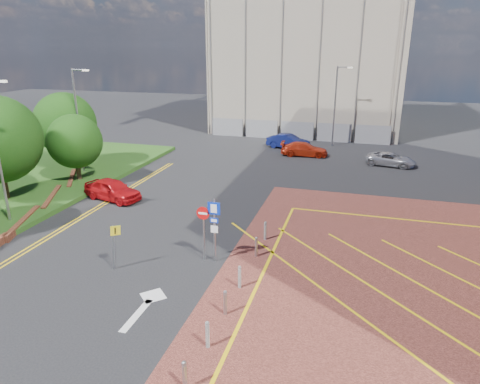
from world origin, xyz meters
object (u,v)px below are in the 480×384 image
at_px(lamp_back, 336,103).
at_px(warning_sign, 114,242).
at_px(tree_c, 75,141).
at_px(car_red_left, 112,190).
at_px(car_silver_back, 391,159).
at_px(lamp_left_far, 78,117).
at_px(sign_cluster, 210,224).
at_px(tree_d, 65,124).
at_px(car_red_back, 304,149).
at_px(car_blue_back, 288,142).

relative_size(lamp_back, warning_sign, 3.57).
relative_size(tree_c, lamp_back, 0.61).
distance_m(car_red_left, car_silver_back, 23.28).
bearing_deg(lamp_left_far, car_silver_back, 21.85).
bearing_deg(sign_cluster, lamp_back, 82.03).
xyz_separation_m(tree_d, sign_cluster, (16.80, -12.02, -1.92)).
xyz_separation_m(lamp_back, car_red_back, (-2.30, -4.97, -3.72)).
bearing_deg(car_silver_back, lamp_left_far, 122.34).
bearing_deg(car_red_back, tree_c, 125.89).
xyz_separation_m(sign_cluster, car_silver_back, (9.16, 20.59, -1.38)).
bearing_deg(warning_sign, car_blue_back, 82.56).
bearing_deg(warning_sign, car_silver_back, 59.88).
relative_size(sign_cluster, car_red_back, 0.73).
bearing_deg(sign_cluster, warning_sign, -153.06).
height_order(car_red_left, car_red_back, car_red_left).
height_order(lamp_back, car_red_left, lamp_back).
bearing_deg(warning_sign, car_red_left, 122.47).
height_order(tree_d, lamp_left_far, lamp_left_far).
bearing_deg(sign_cluster, tree_c, 146.84).
bearing_deg(lamp_back, warning_sign, -104.92).
relative_size(sign_cluster, car_red_left, 0.76).
xyz_separation_m(tree_d, lamp_back, (20.58, 15.00, 0.49)).
bearing_deg(car_silver_back, warning_sign, 160.37).
distance_m(tree_d, sign_cluster, 20.74).
height_order(tree_c, car_blue_back, tree_c).
bearing_deg(car_silver_back, tree_c, 127.25).
xyz_separation_m(sign_cluster, car_red_left, (-9.30, 6.39, -1.24)).
bearing_deg(car_red_left, lamp_left_far, 64.71).
bearing_deg(lamp_back, tree_c, -134.32).
relative_size(tree_c, car_red_left, 1.17).
distance_m(lamp_left_far, car_blue_back, 20.07).
bearing_deg(car_blue_back, lamp_left_far, 148.92).
bearing_deg(car_red_left, sign_cluster, -109.32).
xyz_separation_m(car_red_left, car_red_back, (10.78, 15.65, -0.08)).
xyz_separation_m(tree_c, car_blue_back, (13.32, 15.58, -2.48)).
relative_size(tree_d, car_red_back, 1.38).
bearing_deg(lamp_back, car_silver_back, -50.11).
relative_size(lamp_back, car_red_left, 1.91).
height_order(tree_c, sign_cluster, tree_c).
bearing_deg(car_red_back, lamp_back, -29.39).
bearing_deg(warning_sign, lamp_back, 75.08).
height_order(tree_d, sign_cluster, tree_d).
bearing_deg(tree_c, lamp_left_far, 114.71).
xyz_separation_m(lamp_left_far, car_blue_back, (14.24, 13.58, -3.94)).
relative_size(tree_c, sign_cluster, 1.53).
relative_size(lamp_left_far, car_red_left, 1.91).
distance_m(tree_d, warning_sign, 19.17).
distance_m(lamp_left_far, warning_sign, 17.20).
distance_m(tree_d, car_silver_back, 27.53).
bearing_deg(sign_cluster, car_red_left, 145.50).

